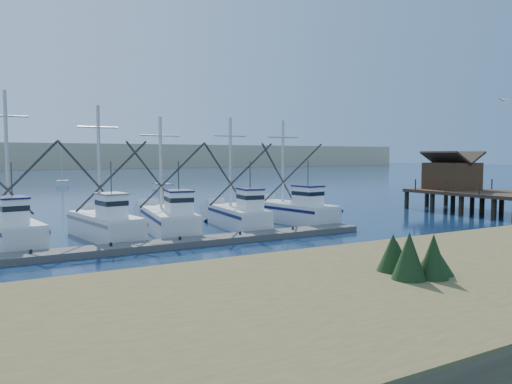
% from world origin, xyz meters
% --- Properties ---
extents(ground, '(500.00, 500.00, 0.00)m').
position_xyz_m(ground, '(0.00, 0.00, 0.00)').
color(ground, '#0C2035').
rests_on(ground, ground).
extents(shore_bank, '(40.00, 10.00, 1.60)m').
position_xyz_m(shore_bank, '(-8.00, -10.00, 0.80)').
color(shore_bank, '#4C422D').
rests_on(shore_bank, ground).
extents(floating_dock, '(27.55, 2.05, 0.37)m').
position_xyz_m(floating_dock, '(-9.76, 6.61, 0.18)').
color(floating_dock, '#5A5651').
rests_on(floating_dock, ground).
extents(timber_pier, '(7.00, 20.00, 8.00)m').
position_xyz_m(timber_pier, '(21.50, 8.46, 2.57)').
color(timber_pier, black).
rests_on(timber_pier, ground).
extents(dune_ridge, '(360.00, 60.00, 10.00)m').
position_xyz_m(dune_ridge, '(0.00, 210.00, 5.00)').
color(dune_ridge, tan).
rests_on(dune_ridge, ground).
extents(trawler_fleet, '(28.37, 8.63, 10.01)m').
position_xyz_m(trawler_fleet, '(-10.24, 11.51, 0.97)').
color(trawler_fleet, silver).
rests_on(trawler_fleet, ground).
extents(sailboat_near, '(2.61, 6.00, 8.10)m').
position_xyz_m(sailboat_near, '(6.35, 52.94, 0.49)').
color(sailboat_near, silver).
rests_on(sailboat_near, ground).
extents(sailboat_far, '(2.95, 5.49, 8.10)m').
position_xyz_m(sailboat_far, '(-5.61, 69.89, 0.50)').
color(sailboat_far, silver).
rests_on(sailboat_far, ground).
extents(flying_gull, '(1.26, 0.23, 0.23)m').
position_xyz_m(flying_gull, '(19.30, 5.36, 9.90)').
color(flying_gull, white).
rests_on(flying_gull, ground).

